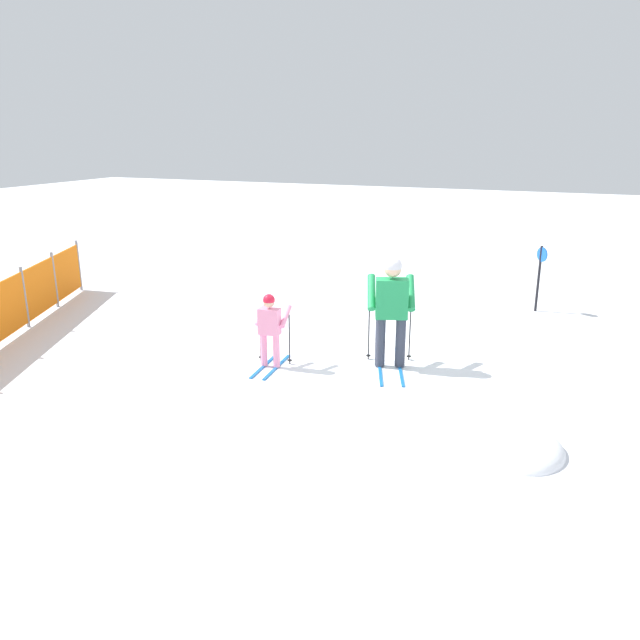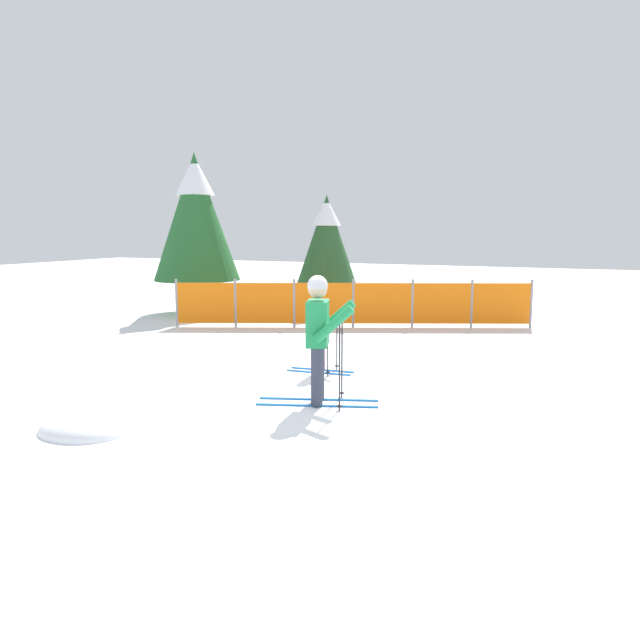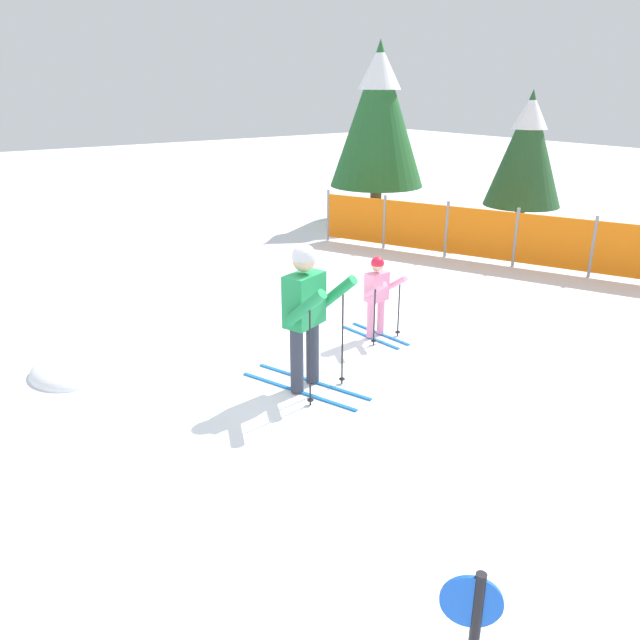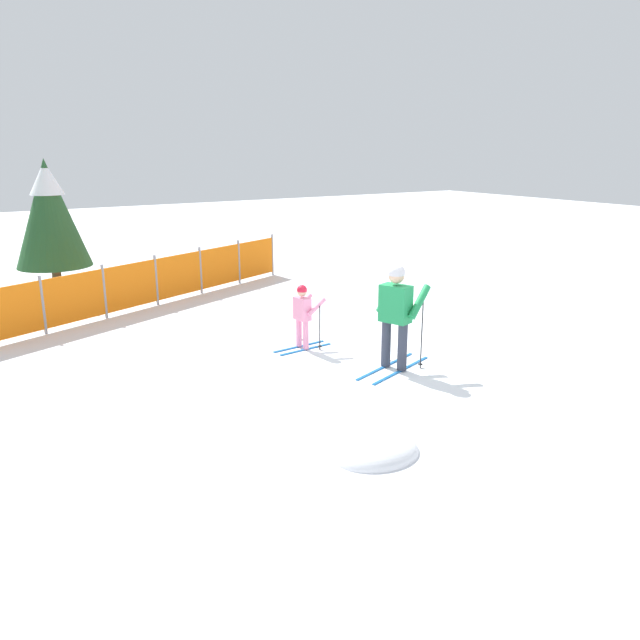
% 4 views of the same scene
% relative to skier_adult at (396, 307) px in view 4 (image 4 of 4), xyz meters
% --- Properties ---
extents(ground_plane, '(60.00, 60.00, 0.00)m').
position_rel_skier_adult_xyz_m(ground_plane, '(-0.22, 0.15, -1.00)').
color(ground_plane, white).
extents(skier_adult, '(1.61, 0.91, 1.68)m').
position_rel_skier_adult_xyz_m(skier_adult, '(0.00, 0.00, 0.00)').
color(skier_adult, '#1966B2').
rests_on(skier_adult, ground_plane).
extents(skier_child, '(1.08, 0.54, 1.13)m').
position_rel_skier_adult_xyz_m(skier_child, '(-0.70, 1.65, -0.34)').
color(skier_child, '#1966B2').
rests_on(skier_child, ground_plane).
extents(safety_fence, '(7.55, 3.26, 1.11)m').
position_rel_skier_adult_xyz_m(safety_fence, '(-1.85, 6.05, -0.45)').
color(safety_fence, gray).
rests_on(safety_fence, ground_plane).
extents(conifer_far, '(1.70, 1.70, 3.15)m').
position_rel_skier_adult_xyz_m(conifer_far, '(-3.52, 8.36, 0.94)').
color(conifer_far, '#4C3823').
rests_on(conifer_far, ground_plane).
extents(snow_mound, '(1.08, 0.92, 0.43)m').
position_rel_skier_adult_xyz_m(snow_mound, '(-1.98, -2.10, -1.00)').
color(snow_mound, white).
rests_on(snow_mound, ground_plane).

